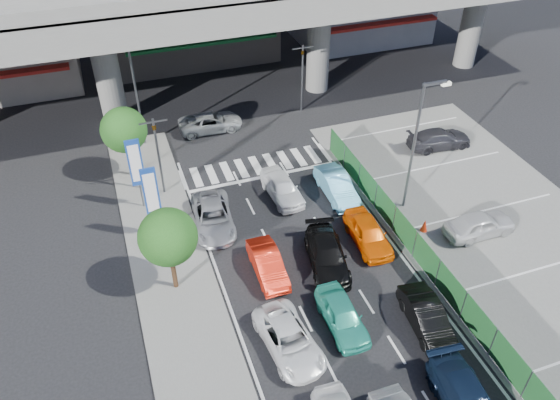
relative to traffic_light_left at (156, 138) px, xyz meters
name	(u,v)px	position (x,y,z in m)	size (l,w,h in m)	color
ground	(336,310)	(6.20, -12.00, -3.94)	(120.00, 120.00, 0.00)	black
parking_lot	(502,233)	(17.20, -10.00, -3.91)	(12.00, 28.00, 0.06)	#61615E
sidewalk_left	(176,287)	(-0.80, -8.00, -3.88)	(4.00, 30.00, 0.12)	#61615E
fence_run	(425,257)	(11.50, -11.00, -3.04)	(0.16, 22.00, 1.80)	#1D5426
traffic_light_left	(156,138)	(0.00, 0.00, 0.00)	(1.60, 1.24, 5.20)	#595B60
traffic_light_right	(303,62)	(11.70, 7.00, 0.00)	(1.60, 1.24, 5.20)	#595B60
street_lamp_right	(418,137)	(13.37, -6.00, 0.83)	(1.65, 0.22, 8.00)	#595B60
street_lamp_left	(137,81)	(-0.13, 6.00, 0.83)	(1.65, 0.22, 8.00)	#595B60
signboard_near	(151,194)	(-1.00, -4.01, -0.87)	(0.80, 0.14, 4.70)	#595B60
signboard_far	(136,165)	(-1.40, -1.01, -0.87)	(0.80, 0.14, 4.70)	#595B60
tree_near	(168,237)	(-0.80, -8.00, -0.55)	(2.80, 2.80, 4.80)	#382314
tree_far	(124,130)	(-1.60, 2.50, -0.55)	(2.80, 2.80, 4.80)	#382314
sedan_white_mid_left	(289,339)	(3.28, -13.32, -3.33)	(2.02, 4.39, 1.22)	white
taxi_teal_mid	(342,315)	(6.05, -12.88, -3.28)	(1.55, 3.85, 1.31)	teal
hatch_black_mid_right	(427,318)	(9.67, -14.30, -3.28)	(1.39, 3.99, 1.31)	black
taxi_orange_left	(268,264)	(3.86, -8.54, -3.31)	(1.33, 3.80, 1.25)	red
sedan_black_mid	(327,255)	(6.97, -8.98, -3.27)	(1.86, 4.58, 1.33)	black
taxi_orange_right	(368,233)	(9.74, -8.16, -3.25)	(1.63, 4.05, 1.38)	#EF5F04
wagon_silver_front_left	(213,217)	(2.13, -3.98, -3.29)	(2.15, 4.67, 1.30)	#97999F
sedan_white_front_mid	(282,187)	(6.70, -2.71, -3.25)	(1.63, 4.05, 1.38)	white
kei_truck_front_right	(337,186)	(9.87, -3.67, -3.25)	(1.46, 4.19, 1.38)	#6BCBF6
crossing_wagon_silver	(211,122)	(4.49, 6.44, -3.30)	(2.10, 4.55, 1.26)	#AEB2B5
parked_sedan_white	(480,224)	(15.84, -9.60, -3.18)	(1.64, 4.08, 1.39)	silver
parked_sedan_dgrey	(439,139)	(18.69, -1.05, -3.23)	(1.81, 4.45, 1.29)	#303035
traffic_cone	(424,225)	(13.15, -8.37, -3.50)	(0.39, 0.39, 0.76)	#F42F0D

